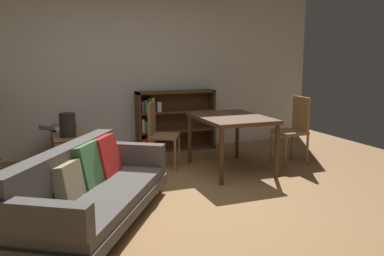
{
  "coord_description": "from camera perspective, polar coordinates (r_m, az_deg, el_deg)",
  "views": [
    {
      "loc": [
        -1.28,
        -3.68,
        1.55
      ],
      "look_at": [
        0.31,
        0.46,
        0.75
      ],
      "focal_mm": 37.22,
      "sensor_mm": 36.0,
      "label": 1
    }
  ],
  "objects": [
    {
      "name": "dining_chair_far",
      "position": [
        5.54,
        -4.7,
        -0.53
      ],
      "size": [
        0.52,
        0.52,
        0.92
      ],
      "color": "olive",
      "rests_on": "ground_plane"
    },
    {
      "name": "desk_speaker",
      "position": [
        5.21,
        -17.4,
        0.43
      ],
      "size": [
        0.2,
        0.2,
        0.3
      ],
      "color": "#2D2823",
      "rests_on": "media_console"
    },
    {
      "name": "back_wall_panel",
      "position": [
        6.51,
        -9.83,
        8.35
      ],
      "size": [
        6.8,
        0.1,
        2.7
      ],
      "primitive_type": "cube",
      "color": "silver",
      "rests_on": "ground_plane"
    },
    {
      "name": "fabric_couch",
      "position": [
        3.89,
        -14.6,
        -8.25
      ],
      "size": [
        1.77,
        2.15,
        0.72
      ],
      "color": "olive",
      "rests_on": "ground_plane"
    },
    {
      "name": "bookshelf",
      "position": [
        6.61,
        -3.08,
        1.05
      ],
      "size": [
        1.32,
        0.28,
        0.99
      ],
      "color": "#56351E",
      "rests_on": "ground_plane"
    },
    {
      "name": "open_laptop",
      "position": [
        5.73,
        -18.7,
        -0.11
      ],
      "size": [
        0.44,
        0.31,
        0.06
      ],
      "color": "silver",
      "rests_on": "media_console"
    },
    {
      "name": "dining_table",
      "position": [
        5.41,
        5.57,
        0.88
      ],
      "size": [
        0.88,
        1.19,
        0.75
      ],
      "color": "#56351E",
      "rests_on": "ground_plane"
    },
    {
      "name": "dining_chair_near",
      "position": [
        5.94,
        14.46,
        0.18
      ],
      "size": [
        0.4,
        0.42,
        0.98
      ],
      "color": "olive",
      "rests_on": "ground_plane"
    },
    {
      "name": "ground_plane",
      "position": [
        4.19,
        -1.8,
        -11.46
      ],
      "size": [
        8.16,
        8.16,
        0.0
      ],
      "primitive_type": "plane",
      "color": "#9E7042"
    },
    {
      "name": "media_console",
      "position": [
        5.61,
        -17.35,
        -3.4
      ],
      "size": [
        0.37,
        1.36,
        0.55
      ],
      "color": "olive",
      "rests_on": "ground_plane"
    }
  ]
}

